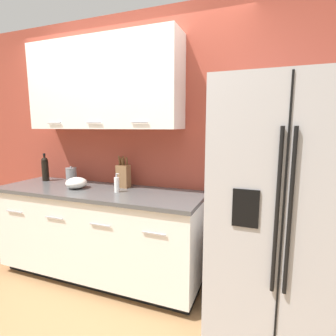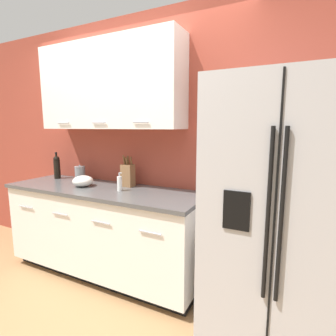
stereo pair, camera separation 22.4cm
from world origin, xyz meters
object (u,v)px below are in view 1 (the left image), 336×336
object	(u,v)px
knife_block	(123,175)
steel_canister	(71,175)
wine_bottle	(45,168)
mixing_bowl	(76,183)
soap_dispenser	(117,184)
refrigerator	(280,209)

from	to	relation	value
knife_block	steel_canister	size ratio (longest dim) A/B	1.74
wine_bottle	mixing_bowl	size ratio (longest dim) A/B	1.50
soap_dispenser	steel_canister	size ratio (longest dim) A/B	0.97
wine_bottle	steel_canister	world-z (taller)	wine_bottle
soap_dispenser	mixing_bowl	world-z (taller)	soap_dispenser
refrigerator	soap_dispenser	distance (m)	1.40
steel_canister	wine_bottle	bearing A→B (deg)	-179.67
refrigerator	mixing_bowl	world-z (taller)	refrigerator
steel_canister	refrigerator	bearing A→B (deg)	-5.76
knife_block	steel_canister	xyz separation A→B (m)	(-0.63, -0.02, -0.04)
knife_block	soap_dispenser	world-z (taller)	knife_block
mixing_bowl	steel_canister	bearing A→B (deg)	140.06
knife_block	soap_dispenser	xyz separation A→B (m)	(0.04, -0.19, -0.05)
refrigerator	wine_bottle	distance (m)	2.43
knife_block	wine_bottle	distance (m)	0.98
refrigerator	steel_canister	xyz separation A→B (m)	(-2.06, 0.21, 0.08)
knife_block	wine_bottle	bearing A→B (deg)	-178.53
mixing_bowl	refrigerator	bearing A→B (deg)	-0.84
wine_bottle	steel_canister	size ratio (longest dim) A/B	1.68
steel_canister	mixing_bowl	size ratio (longest dim) A/B	0.89
soap_dispenser	mixing_bowl	size ratio (longest dim) A/B	0.86
refrigerator	mixing_bowl	xyz separation A→B (m)	(-1.84, 0.03, 0.05)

